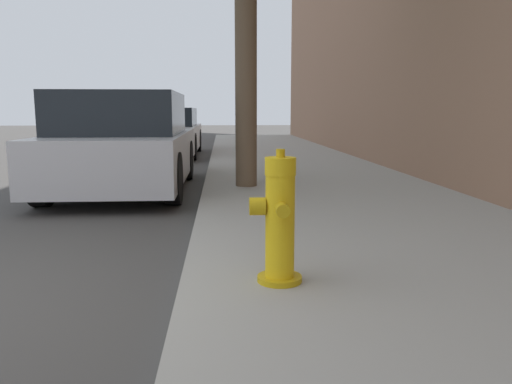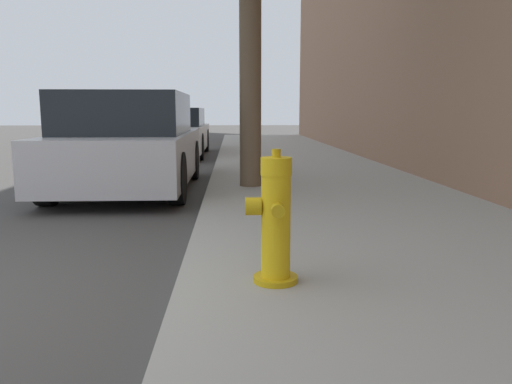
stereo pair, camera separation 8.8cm
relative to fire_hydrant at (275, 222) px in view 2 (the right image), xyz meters
The scene contains 4 objects.
sidewalk_slab 1.19m from the fire_hydrant, 14.67° to the right, with size 3.38×40.00×0.12m.
fire_hydrant is the anchor object (origin of this frame).
parked_car_near 4.81m from the fire_hydrant, 111.71° to the left, with size 1.83×3.88×1.44m.
parked_car_mid 10.60m from the fire_hydrant, 100.24° to the left, with size 1.83×4.25×1.26m.
Camera 2 is at (2.12, -2.70, 1.18)m, focal length 35.00 mm.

